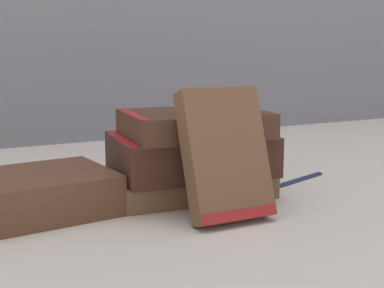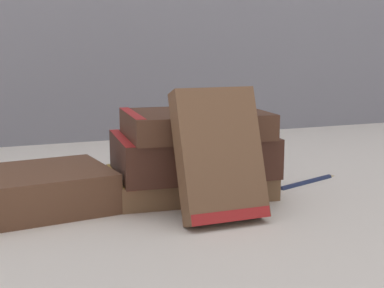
{
  "view_description": "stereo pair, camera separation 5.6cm",
  "coord_description": "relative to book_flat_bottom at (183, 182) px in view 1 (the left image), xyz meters",
  "views": [
    {
      "loc": [
        -0.3,
        -0.59,
        0.19
      ],
      "look_at": [
        -0.01,
        -0.01,
        0.07
      ],
      "focal_mm": 50.0,
      "sensor_mm": 36.0,
      "label": 1
    },
    {
      "loc": [
        -0.25,
        -0.62,
        0.19
      ],
      "look_at": [
        -0.01,
        -0.01,
        0.07
      ],
      "focal_mm": 50.0,
      "sensor_mm": 36.0,
      "label": 2
    }
  ],
  "objects": [
    {
      "name": "book_flat_bottom",
      "position": [
        0.0,
        0.0,
        0.0
      ],
      "size": [
        0.21,
        0.16,
        0.03
      ],
      "rotation": [
        0.0,
        0.0,
        -0.09
      ],
      "color": "brown",
      "rests_on": "ground_plane"
    },
    {
      "name": "ground_plane",
      "position": [
        0.01,
        -0.02,
        -0.01
      ],
      "size": [
        3.0,
        3.0,
        0.0
      ],
      "primitive_type": "plane",
      "color": "silver"
    },
    {
      "name": "book_side_left",
      "position": [
        -0.21,
        -0.01,
        0.01
      ],
      "size": [
        0.22,
        0.16,
        0.05
      ],
      "rotation": [
        0.0,
        0.0,
        0.12
      ],
      "color": "brown",
      "rests_on": "ground_plane"
    },
    {
      "name": "pocket_watch",
      "position": [
        0.02,
        -0.03,
        0.1
      ],
      "size": [
        0.06,
        0.06,
        0.01
      ],
      "color": "silver",
      "rests_on": "book_flat_top"
    },
    {
      "name": "book_flat_top",
      "position": [
        0.0,
        -0.02,
        0.08
      ],
      "size": [
        0.18,
        0.14,
        0.03
      ],
      "rotation": [
        0.0,
        0.0,
        -0.09
      ],
      "color": "#4C2D1E",
      "rests_on": "book_flat_middle"
    },
    {
      "name": "book_leaning_front",
      "position": [
        -0.0,
        -0.12,
        0.05
      ],
      "size": [
        0.09,
        0.07,
        0.15
      ],
      "rotation": [
        -0.33,
        0.0,
        0.0
      ],
      "color": "brown",
      "rests_on": "ground_plane"
    },
    {
      "name": "fountain_pen",
      "position": [
        0.18,
        -0.01,
        -0.01
      ],
      "size": [
        0.12,
        0.05,
        0.01
      ],
      "rotation": [
        0.0,
        0.0,
        0.33
      ],
      "color": "#1E284C",
      "rests_on": "ground_plane"
    },
    {
      "name": "book_flat_middle",
      "position": [
        0.0,
        -0.01,
        0.04
      ],
      "size": [
        0.21,
        0.16,
        0.05
      ],
      "rotation": [
        0.0,
        0.0,
        -0.09
      ],
      "color": "#422319",
      "rests_on": "book_flat_bottom"
    }
  ]
}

